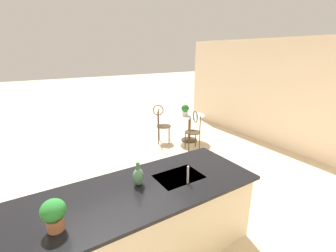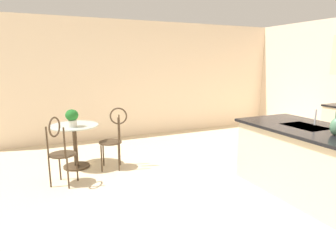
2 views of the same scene
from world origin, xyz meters
The scene contains 10 objects.
ground_plane centered at (0.00, 0.00, 0.00)m, with size 40.00×40.00×0.00m, color beige.
wall_left_window centered at (-4.26, 0.00, 1.35)m, with size 0.12×7.80×2.70m, color beige.
kitchen_island centered at (0.30, 0.85, 0.46)m, with size 2.80×1.06×0.92m.
bistro_table centered at (-2.50, -1.90, 0.45)m, with size 0.80×0.80×0.74m.
chair_near_window centered at (-2.18, -1.31, 0.57)m, with size 0.48×0.52×1.04m.
chair_by_island centered at (-1.79, -2.19, 0.57)m, with size 0.53×0.53×1.04m.
sink_faucet centered at (-0.25, 1.03, 1.03)m, with size 0.02×0.02×0.22m, color #B2B5BA.
potted_plant_on_table centered at (-2.36, -1.93, 0.90)m, with size 0.20×0.20×0.29m.
potted_plant_counter_far centered at (1.15, 1.02, 1.09)m, with size 0.21×0.21×0.29m.
vase_on_counter centered at (0.25, 0.76, 1.03)m, with size 0.13×0.13×0.29m.
Camera 1 is at (1.19, 2.91, 2.39)m, focal length 24.74 mm.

